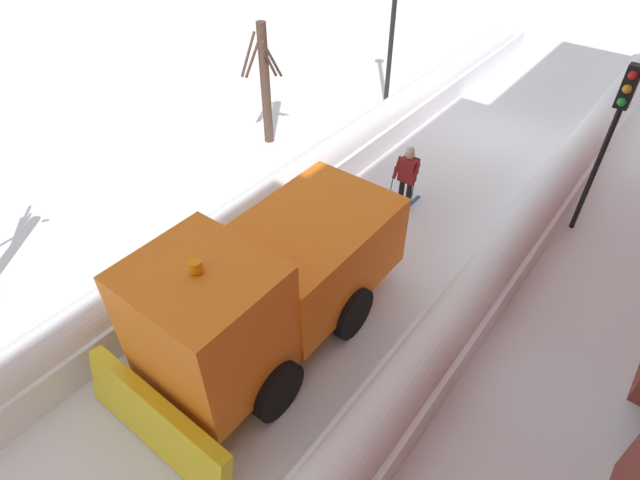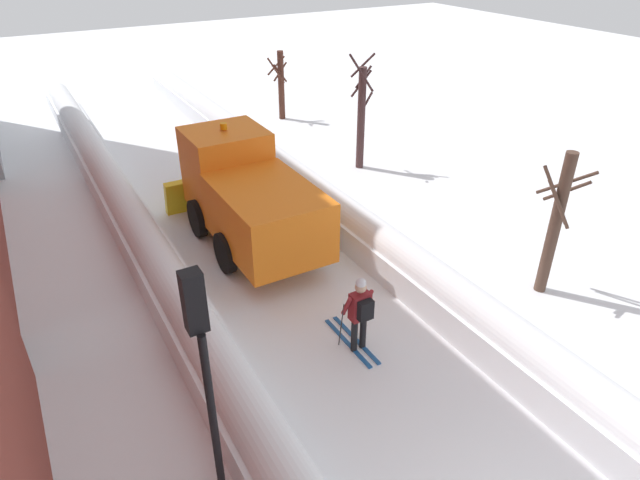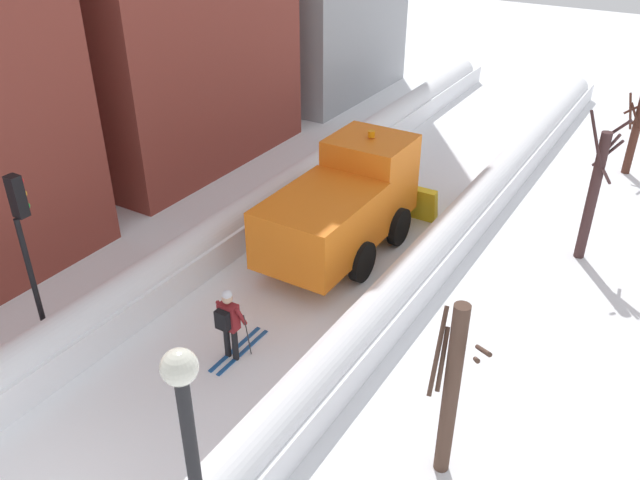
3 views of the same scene
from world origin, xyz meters
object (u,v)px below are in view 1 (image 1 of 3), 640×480
Objects in this scene: street_lamp at (395,1)px; bare_tree_near at (265,83)px; plow_truck at (267,286)px; skier at (407,175)px; traffic_light_pole at (614,122)px.

street_lamp reaches higher than bare_tree_near.
plow_truck reaches higher than skier.
traffic_light_pole reaches higher than plow_truck.
traffic_light_pole is 1.16× the size of bare_tree_near.
skier is at bearing 175.56° from bare_tree_near.
skier is at bearing 126.52° from street_lamp.
street_lamp is 1.48× the size of bare_tree_near.
street_lamp reaches higher than traffic_light_pole.
plow_truck is at bearing 63.19° from traffic_light_pole.
plow_truck is 3.31× the size of skier.
street_lamp is (3.88, -10.39, 1.91)m from plow_truck.
street_lamp reaches higher than plow_truck.
street_lamp is at bearing -107.50° from bare_tree_near.
skier is 0.50× the size of bare_tree_near.
street_lamp is (7.49, -3.24, 0.43)m from traffic_light_pole.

